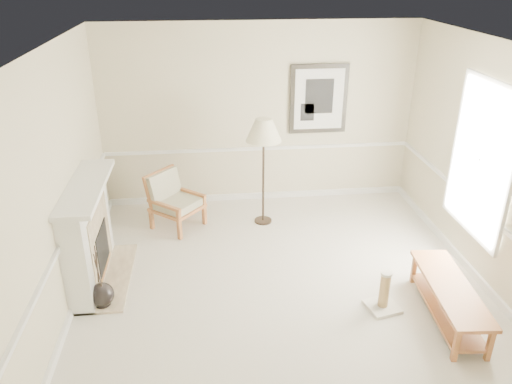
% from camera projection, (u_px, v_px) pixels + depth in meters
% --- Properties ---
extents(ground, '(5.50, 5.50, 0.00)m').
position_uv_depth(ground, '(284.00, 294.00, 6.07)').
color(ground, silver).
rests_on(ground, ground).
extents(room, '(5.04, 5.54, 2.92)m').
position_uv_depth(room, '(300.00, 147.00, 5.37)').
color(room, beige).
rests_on(room, ground).
extents(fireplace, '(0.64, 1.64, 1.31)m').
position_uv_depth(fireplace, '(89.00, 235.00, 6.11)').
color(fireplace, white).
rests_on(fireplace, ground).
extents(floor_vase, '(0.29, 0.29, 0.84)m').
position_uv_depth(floor_vase, '(102.00, 295.00, 5.80)').
color(floor_vase, black).
rests_on(floor_vase, ground).
extents(armchair, '(0.93, 0.92, 0.85)m').
position_uv_depth(armchair, '(172.00, 198.00, 7.49)').
color(armchair, '#9B5432').
rests_on(armchair, ground).
extents(floor_lamp, '(0.53, 0.53, 1.65)m').
position_uv_depth(floor_lamp, '(264.00, 133.00, 7.16)').
color(floor_lamp, black).
rests_on(floor_lamp, ground).
extents(bench, '(0.57, 1.53, 0.43)m').
position_uv_depth(bench, '(449.00, 296.00, 5.57)').
color(bench, '#9B5432').
rests_on(bench, ground).
extents(scratching_post, '(0.42, 0.42, 0.50)m').
position_uv_depth(scratching_post, '(383.00, 297.00, 5.76)').
color(scratching_post, white).
rests_on(scratching_post, ground).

